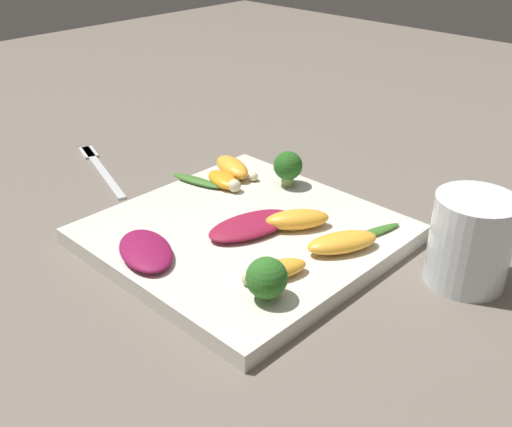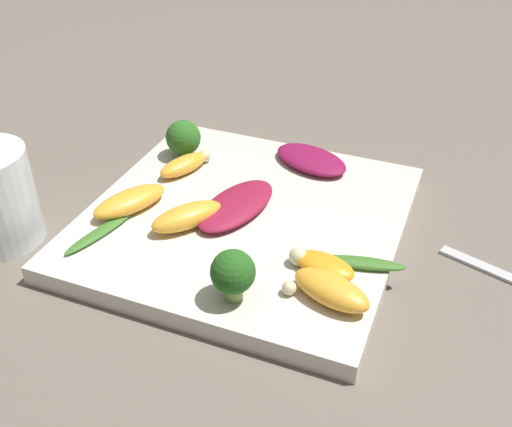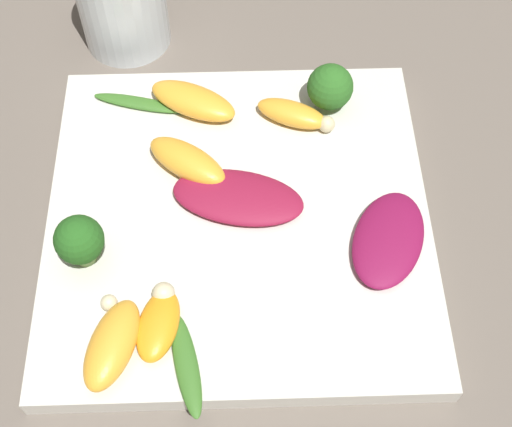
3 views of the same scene
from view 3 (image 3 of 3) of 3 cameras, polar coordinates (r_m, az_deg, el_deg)
The scene contains 16 objects.
ground_plane at distance 0.58m, azimuth -1.38°, elevation -0.91°, with size 2.40×2.40×0.00m, color #6B6056.
plate at distance 0.58m, azimuth -1.40°, elevation -0.41°, with size 0.30×0.30×0.02m.
radicchio_leaf_0 at distance 0.57m, azimuth -1.10°, elevation 1.31°, with size 0.07×0.11×0.01m.
radicchio_leaf_1 at distance 0.56m, azimuth 10.54°, elevation -2.04°, with size 0.10×0.08×0.01m.
orange_segment_0 at distance 0.52m, azimuth -7.82°, elevation -8.84°, with size 0.06×0.04×0.02m.
orange_segment_1 at distance 0.62m, azimuth 2.88°, elevation 7.99°, with size 0.05×0.07×0.02m.
orange_segment_2 at distance 0.63m, azimuth -5.06°, elevation 8.98°, with size 0.07×0.09×0.02m.
orange_segment_3 at distance 0.58m, azimuth -5.51°, elevation 4.17°, with size 0.07×0.08×0.02m.
orange_segment_4 at distance 0.51m, azimuth -11.44°, elevation -10.24°, with size 0.08×0.05×0.02m.
broccoli_floret_0 at distance 0.62m, azimuth 5.95°, elevation 10.02°, with size 0.04×0.04×0.04m.
broccoli_floret_1 at distance 0.54m, azimuth -13.95°, elevation -2.13°, with size 0.04×0.04×0.05m.
arugula_sprig_0 at distance 0.64m, azimuth -9.30°, elevation 8.71°, with size 0.03×0.08×0.01m.
arugula_sprig_1 at distance 0.51m, azimuth -5.59°, elevation -11.96°, with size 0.08×0.03×0.01m.
macadamia_nut_0 at distance 0.53m, azimuth -7.40°, elevation -6.36°, with size 0.02×0.02×0.02m.
macadamia_nut_1 at distance 0.61m, azimuth 5.66°, elevation 7.12°, with size 0.01×0.01×0.01m.
macadamia_nut_2 at distance 0.53m, azimuth -11.67°, elevation -7.01°, with size 0.01×0.01×0.01m.
Camera 3 is at (0.30, 0.01, 0.50)m, focal length 50.00 mm.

